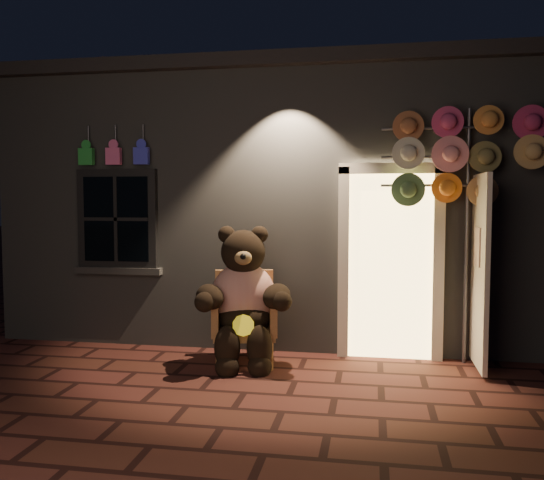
# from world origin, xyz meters

# --- Properties ---
(ground) EXTENTS (60.00, 60.00, 0.00)m
(ground) POSITION_xyz_m (0.00, 0.00, 0.00)
(ground) COLOR #4C221D
(ground) RESTS_ON ground
(shop_building) EXTENTS (7.30, 5.95, 3.51)m
(shop_building) POSITION_xyz_m (0.00, 3.99, 1.74)
(shop_building) COLOR slate
(shop_building) RESTS_ON ground
(wicker_armchair) EXTENTS (0.79, 0.75, 0.99)m
(wicker_armchair) POSITION_xyz_m (-0.23, 1.01, 0.50)
(wicker_armchair) COLOR #A16E3E
(wicker_armchair) RESTS_ON ground
(teddy_bear) EXTENTS (1.10, 0.96, 1.55)m
(teddy_bear) POSITION_xyz_m (-0.21, 0.89, 0.72)
(teddy_bear) COLOR #B82F13
(teddy_bear) RESTS_ON ground
(hat_rack) EXTENTS (1.66, 0.22, 2.78)m
(hat_rack) POSITION_xyz_m (2.05, 1.28, 2.25)
(hat_rack) COLOR #59595E
(hat_rack) RESTS_ON ground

